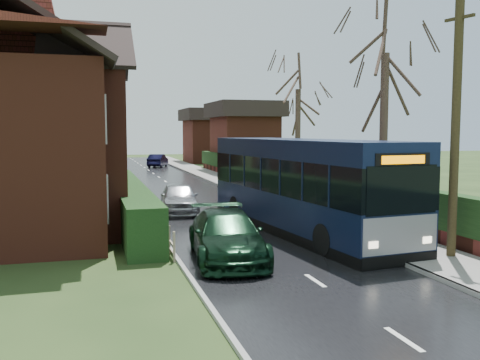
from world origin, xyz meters
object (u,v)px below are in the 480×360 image
object	(u,v)px
bus_stop_sign	(392,188)
telegraph_pole	(455,131)
bus	(302,187)
car_silver	(179,198)
brick_house	(3,117)
car_green	(227,236)

from	to	relation	value
bus_stop_sign	telegraph_pole	size ratio (longest dim) A/B	0.39
bus	car_silver	xyz separation A→B (m)	(-3.70, 6.00, -1.03)
brick_house	car_silver	xyz separation A→B (m)	(7.23, 1.51, -3.66)
car_silver	telegraph_pole	distance (m)	13.30
car_green	telegraph_pole	distance (m)	7.36
brick_house	bus_stop_sign	world-z (taller)	brick_house
bus_stop_sign	brick_house	bearing A→B (deg)	149.08
brick_house	bus	xyz separation A→B (m)	(10.94, -4.49, -2.63)
telegraph_pole	bus	bearing A→B (deg)	101.99
car_silver	telegraph_pole	size ratio (longest dim) A/B	0.55
car_green	bus_stop_sign	distance (m)	5.74
car_silver	car_green	distance (m)	9.43
car_green	car_silver	bearing A→B (deg)	95.38
car_green	bus_stop_sign	xyz separation A→B (m)	(5.60, 0.14, 1.24)
bus_stop_sign	car_silver	bearing A→B (deg)	121.13
brick_house	telegraph_pole	bearing A→B (deg)	-35.84
brick_house	car_green	xyz separation A→B (m)	(7.13, -7.91, -3.66)
brick_house	telegraph_pole	size ratio (longest dim) A/B	1.93
car_silver	car_green	xyz separation A→B (m)	(-0.10, -9.42, 0.00)
bus	car_silver	size ratio (longest dim) A/B	2.80
bus	bus_stop_sign	bearing A→B (deg)	-67.54
car_silver	car_green	size ratio (longest dim) A/B	0.85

